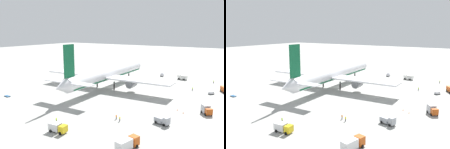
{
  "view_description": "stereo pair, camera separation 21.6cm",
  "coord_description": "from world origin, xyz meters",
  "views": [
    {
      "loc": [
        -101.26,
        -67.82,
        29.83
      ],
      "look_at": [
        2.67,
        -0.2,
        6.3
      ],
      "focal_mm": 38.71,
      "sensor_mm": 36.0,
      "label": 1
    },
    {
      "loc": [
        -101.15,
        -68.0,
        29.83
      ],
      "look_at": [
        2.67,
        -0.2,
        6.3
      ],
      "focal_mm": 38.71,
      "sensor_mm": 36.0,
      "label": 2
    }
  ],
  "objects": [
    {
      "name": "baggage_cart_1",
      "position": [
        14.43,
        -47.44,
        0.72
      ],
      "size": [
        3.42,
        2.61,
        1.3
      ],
      "color": "gray",
      "rests_on": "ground"
    },
    {
      "name": "service_van",
      "position": [
        43.39,
        -12.06,
        1.03
      ],
      "size": [
        4.54,
        2.83,
        1.97
      ],
      "color": "silver",
      "rests_on": "ground"
    },
    {
      "name": "ground_worker_0",
      "position": [
        -36.27,
        -27.25,
        0.83
      ],
      "size": [
        0.52,
        0.52,
        1.64
      ],
      "color": "#3F3F47",
      "rests_on": "ground"
    },
    {
      "name": "service_truck_4",
      "position": [
        -31.92,
        -41.75,
        1.35
      ],
      "size": [
        3.51,
        5.41,
        2.71
      ],
      "color": "#999EA5",
      "rests_on": "ground"
    },
    {
      "name": "airliner",
      "position": [
        -1.38,
        0.04,
        7.0
      ],
      "size": [
        75.7,
        69.62,
        23.77
      ],
      "color": "white",
      "rests_on": "ground"
    },
    {
      "name": "service_truck_5",
      "position": [
        -54.29,
        -18.26,
        1.49
      ],
      "size": [
        3.0,
        5.81,
        2.65
      ],
      "color": "yellow",
      "rests_on": "ground"
    },
    {
      "name": "traffic_cone_3",
      "position": [
        -18.35,
        -44.33,
        0.28
      ],
      "size": [
        0.36,
        0.36,
        0.55
      ],
      "primitive_type": "cone",
      "color": "orange",
      "rests_on": "ground"
    },
    {
      "name": "traffic_cone_0",
      "position": [
        42.92,
        16.52,
        0.28
      ],
      "size": [
        0.36,
        0.36,
        0.55
      ],
      "primitive_type": "cone",
      "color": "orange",
      "rests_on": "ground"
    },
    {
      "name": "service_truck_0",
      "position": [
        39.87,
        -26.21,
        1.51
      ],
      "size": [
        3.41,
        5.82,
        2.67
      ],
      "color": "white",
      "rests_on": "ground"
    },
    {
      "name": "ground_worker_2",
      "position": [
        -37.13,
        -29.14,
        0.85
      ],
      "size": [
        0.57,
        0.57,
        1.68
      ],
      "color": "#3F3F47",
      "rests_on": "ground"
    },
    {
      "name": "baggage_cart_0",
      "position": [
        -39.52,
        28.25,
        0.27
      ],
      "size": [
        1.67,
        3.55,
        0.4
      ],
      "color": "#26598C",
      "rests_on": "ground"
    },
    {
      "name": "service_truck_3",
      "position": [
        -14.58,
        -51.38,
        1.71
      ],
      "size": [
        5.02,
        4.65,
        3.23
      ],
      "color": "#BF4C14",
      "rests_on": "ground"
    },
    {
      "name": "ground_plane",
      "position": [
        0.0,
        0.0,
        0.0
      ],
      "size": [
        600.0,
        600.0,
        0.0
      ],
      "primitive_type": "plane",
      "color": "#9E9E99"
    },
    {
      "name": "service_truck_1",
      "position": [
        -52.21,
        -40.46,
        1.65
      ],
      "size": [
        7.28,
        3.84,
        2.96
      ],
      "color": "#BF4C14",
      "rests_on": "ground"
    },
    {
      "name": "traffic_cone_4",
      "position": [
        -16.44,
        -41.54,
        0.28
      ],
      "size": [
        0.36,
        0.36,
        0.55
      ],
      "primitive_type": "cone",
      "color": "orange",
      "rests_on": "ground"
    },
    {
      "name": "ground_worker_4",
      "position": [
        16.48,
        -38.28,
        0.88
      ],
      "size": [
        0.46,
        0.46,
        1.74
      ],
      "color": "black",
      "rests_on": "ground"
    },
    {
      "name": "ground_worker_1",
      "position": [
        -49.44,
        -12.72,
        0.91
      ],
      "size": [
        0.57,
        0.57,
        1.79
      ],
      "color": "black",
      "rests_on": "ground"
    },
    {
      "name": "ground_worker_3",
      "position": [
        39.75,
        -43.78,
        0.86
      ],
      "size": [
        0.51,
        0.51,
        1.69
      ],
      "color": "black",
      "rests_on": "ground"
    }
  ]
}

